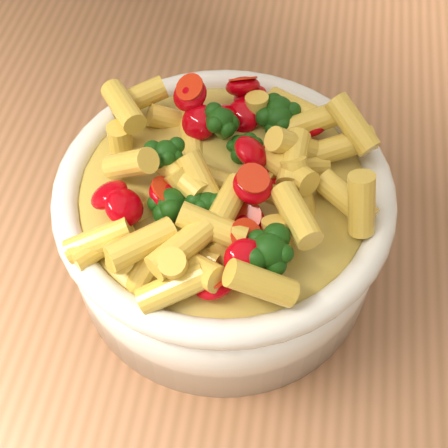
# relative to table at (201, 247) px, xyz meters

# --- Properties ---
(table) EXTENTS (1.20, 0.80, 0.90)m
(table) POSITION_rel_table_xyz_m (0.00, 0.00, 0.00)
(table) COLOR #A06744
(table) RESTS_ON ground
(serving_bowl) EXTENTS (0.25, 0.25, 0.11)m
(serving_bowl) POSITION_rel_table_xyz_m (0.04, -0.07, 0.16)
(serving_bowl) COLOR white
(serving_bowl) RESTS_ON table
(pasta_salad) EXTENTS (0.19, 0.19, 0.04)m
(pasta_salad) POSITION_rel_table_xyz_m (0.04, -0.07, 0.22)
(pasta_salad) COLOR #EFCE4B
(pasta_salad) RESTS_ON serving_bowl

